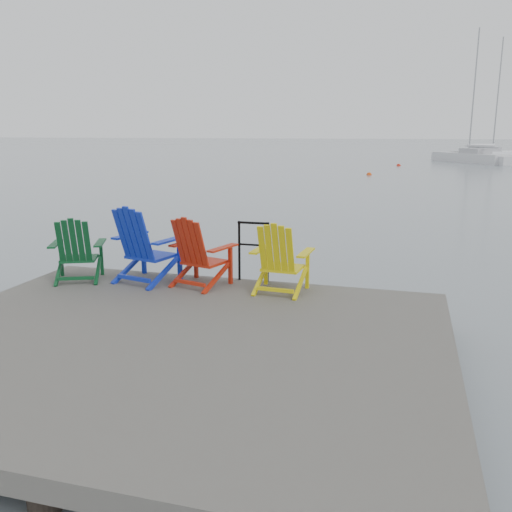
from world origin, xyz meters
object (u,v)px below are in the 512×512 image
(chair_red, at_px, (199,251))
(handrail, at_px, (253,245))
(chair_green, at_px, (77,249))
(sailboat_near, at_px, (472,158))
(sailboat_mid, at_px, (489,156))
(buoy_b, at_px, (369,175))
(buoy_d, at_px, (399,166))
(chair_blue, at_px, (144,244))
(chair_yellow, at_px, (280,257))

(chair_red, bearing_deg, handrail, 51.28)
(chair_green, distance_m, sailboat_near, 46.03)
(sailboat_mid, relative_size, buoy_b, 34.31)
(buoy_d, bearing_deg, handrail, -91.98)
(chair_green, relative_size, chair_blue, 0.85)
(chair_green, distance_m, chair_blue, 1.02)
(buoy_b, bearing_deg, sailboat_mid, 65.94)
(sailboat_mid, xyz_separation_m, buoy_b, (-9.64, -21.59, -0.36))
(chair_green, distance_m, sailboat_mid, 51.20)
(chair_yellow, xyz_separation_m, buoy_b, (-0.80, 27.98, -1.00))
(handrail, relative_size, buoy_d, 2.71)
(chair_green, relative_size, sailboat_near, 0.08)
(chair_yellow, xyz_separation_m, sailboat_mid, (8.84, 49.56, -0.64))
(chair_green, xyz_separation_m, buoy_d, (3.83, 38.26, -0.98))
(chair_yellow, height_order, buoy_b, chair_yellow)
(sailboat_near, distance_m, buoy_b, 18.41)
(handrail, height_order, chair_green, chair_green)
(chair_red, xyz_separation_m, buoy_d, (1.98, 38.03, -1.01))
(sailboat_near, bearing_deg, chair_red, -133.36)
(handrail, bearing_deg, chair_yellow, -42.71)
(chair_red, xyz_separation_m, buoy_b, (0.40, 27.98, -1.01))
(buoy_d, bearing_deg, chair_red, -92.98)
(sailboat_near, relative_size, buoy_b, 34.66)
(chair_yellow, distance_m, buoy_d, 38.05)
(chair_blue, relative_size, sailboat_mid, 0.10)
(chair_green, height_order, chair_red, chair_red)
(chair_green, relative_size, sailboat_mid, 0.08)
(chair_green, height_order, sailboat_mid, sailboat_mid)
(handrail, distance_m, chair_green, 2.63)
(sailboat_near, bearing_deg, sailboat_mid, 34.64)
(buoy_b, bearing_deg, chair_red, -90.82)
(chair_green, bearing_deg, buoy_b, 61.87)
(handrail, bearing_deg, buoy_d, 88.02)
(buoy_b, xyz_separation_m, buoy_d, (1.58, 10.05, 0.00))
(chair_red, distance_m, sailboat_mid, 50.57)
(buoy_d, bearing_deg, sailboat_mid, 55.05)
(sailboat_near, bearing_deg, handrail, -132.62)
(handrail, xyz_separation_m, chair_yellow, (0.52, -0.48, -0.04))
(chair_green, height_order, chair_blue, chair_blue)
(sailboat_near, height_order, sailboat_mid, sailboat_near)
(chair_green, distance_m, chair_red, 1.87)
(handrail, bearing_deg, chair_green, -164.27)
(handrail, xyz_separation_m, chair_green, (-2.53, -0.71, -0.06))
(chair_yellow, height_order, sailboat_mid, sailboat_mid)
(chair_yellow, relative_size, sailboat_near, 0.09)
(handrail, relative_size, chair_green, 0.94)
(chair_blue, xyz_separation_m, buoy_d, (2.83, 38.04, -1.07))
(buoy_d, bearing_deg, buoy_b, -98.92)
(chair_yellow, bearing_deg, chair_red, -176.54)
(chair_blue, distance_m, buoy_d, 38.17)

